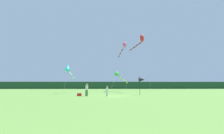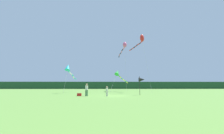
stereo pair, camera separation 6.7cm
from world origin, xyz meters
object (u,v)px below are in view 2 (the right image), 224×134
object	(u,v)px
person_child	(107,91)
cooler_box	(79,95)
kite_rainbow	(124,46)
kite_red	(141,39)
kite_cyan	(69,69)
kite_green	(118,74)
banner_flag_pole	(142,80)
person_adult	(87,89)

from	to	relation	value
person_child	cooler_box	size ratio (longest dim) A/B	2.31
kite_rainbow	kite_red	distance (m)	5.57
kite_red	kite_cyan	bearing A→B (deg)	-166.91
kite_red	person_child	bearing A→B (deg)	-122.47
kite_green	kite_cyan	distance (m)	12.99
kite_rainbow	kite_green	bearing A→B (deg)	165.81
kite_rainbow	person_child	bearing A→B (deg)	-104.27
banner_flag_pole	person_child	bearing A→B (deg)	-158.43
person_adult	banner_flag_pole	size ratio (longest dim) A/B	0.59
cooler_box	kite_rainbow	world-z (taller)	kite_rainbow
person_adult	banner_flag_pole	distance (m)	8.40
person_child	banner_flag_pole	xyz separation A→B (m)	(5.27, 2.08, 1.56)
person_child	kite_rainbow	world-z (taller)	kite_rainbow
person_adult	kite_cyan	xyz separation A→B (m)	(-4.58, 8.15, 3.64)
person_adult	kite_red	xyz separation A→B (m)	(10.21, 11.59, 10.60)
cooler_box	kite_cyan	distance (m)	9.73
cooler_box	kite_red	bearing A→B (deg)	45.33
cooler_box	kite_red	xyz separation A→B (m)	(11.22, 11.35, 11.35)
person_adult	kite_green	bearing A→B (deg)	71.58
person_adult	kite_green	size ratio (longest dim) A/B	0.17
banner_flag_pole	kite_green	world-z (taller)	kite_green
kite_red	kite_green	bearing A→B (deg)	134.73
person_adult	kite_red	bearing A→B (deg)	48.63
kite_cyan	cooler_box	bearing A→B (deg)	-65.73
banner_flag_pole	kite_cyan	xyz separation A→B (m)	(-12.63, 6.16, 2.27)
person_child	banner_flag_pole	size ratio (longest dim) A/B	0.47
person_adult	person_child	distance (m)	2.78
kite_rainbow	kite_red	xyz separation A→B (m)	(3.33, -4.44, 0.48)
person_adult	kite_rainbow	bearing A→B (deg)	66.79
banner_flag_pole	kite_green	bearing A→B (deg)	100.18
kite_cyan	kite_rainbow	world-z (taller)	kite_rainbow
banner_flag_pole	kite_red	world-z (taller)	kite_red
cooler_box	person_adult	bearing A→B (deg)	-13.29
person_child	kite_red	size ratio (longest dim) A/B	0.11
person_adult	kite_rainbow	world-z (taller)	kite_rainbow
person_child	kite_cyan	xyz separation A→B (m)	(-7.36, 8.24, 3.83)
kite_green	kite_red	xyz separation A→B (m)	(4.75, -4.79, 7.22)
kite_rainbow	kite_cyan	bearing A→B (deg)	-145.49
person_adult	kite_green	distance (m)	17.60
kite_green	kite_rainbow	distance (m)	6.90
kite_cyan	kite_rainbow	bearing A→B (deg)	34.51
kite_green	kite_cyan	xyz separation A→B (m)	(-10.04, -8.24, 0.25)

